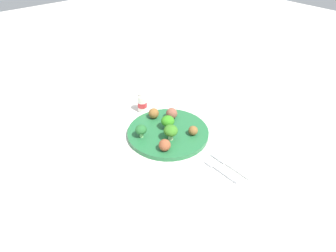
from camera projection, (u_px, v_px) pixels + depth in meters
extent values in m
plane|color=silver|center=(168.00, 134.00, 1.04)|extent=(4.00, 4.00, 0.00)
cylinder|color=#236638|center=(168.00, 133.00, 1.04)|extent=(0.28, 0.28, 0.02)
cylinder|color=#A3C56E|center=(168.00, 127.00, 1.04)|extent=(0.01, 0.01, 0.01)
ellipsoid|color=#31831B|center=(168.00, 121.00, 1.03)|extent=(0.05, 0.05, 0.04)
cylinder|color=#8FCF82|center=(141.00, 135.00, 1.00)|extent=(0.01, 0.01, 0.02)
ellipsoid|color=#24612C|center=(141.00, 130.00, 0.99)|extent=(0.04, 0.04, 0.03)
cylinder|color=#A2BE84|center=(171.00, 137.00, 0.99)|extent=(0.02, 0.02, 0.02)
ellipsoid|color=#35731F|center=(171.00, 131.00, 0.97)|extent=(0.05, 0.05, 0.04)
sphere|color=brown|center=(193.00, 131.00, 1.01)|extent=(0.03, 0.03, 0.03)
sphere|color=brown|center=(165.00, 145.00, 0.94)|extent=(0.04, 0.04, 0.04)
sphere|color=brown|center=(172.00, 113.00, 1.08)|extent=(0.04, 0.04, 0.04)
sphere|color=brown|center=(154.00, 113.00, 1.09)|extent=(0.04, 0.04, 0.04)
cube|color=white|center=(226.00, 169.00, 0.90)|extent=(0.18, 0.13, 0.01)
cube|color=silver|center=(226.00, 173.00, 0.88)|extent=(0.09, 0.01, 0.01)
cube|color=silver|center=(211.00, 163.00, 0.91)|extent=(0.03, 0.02, 0.01)
cube|color=white|center=(238.00, 170.00, 0.89)|extent=(0.09, 0.01, 0.01)
cube|color=silver|center=(219.00, 158.00, 0.93)|extent=(0.06, 0.02, 0.01)
cylinder|color=white|center=(142.00, 104.00, 1.14)|extent=(0.04, 0.04, 0.07)
cylinder|color=red|center=(142.00, 104.00, 1.14)|extent=(0.04, 0.04, 0.02)
cylinder|color=silver|center=(142.00, 95.00, 1.12)|extent=(0.03, 0.03, 0.01)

